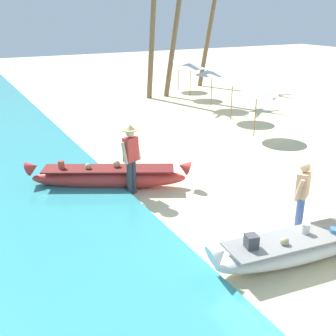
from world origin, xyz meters
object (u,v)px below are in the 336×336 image
at_px(boat_white_foreground, 300,246).
at_px(boat_red_midground, 109,177).
at_px(person_vendor_hatted, 131,155).
at_px(person_tourist_customer, 302,194).
at_px(palm_tree_mid_cluster, 214,3).

bearing_deg(boat_white_foreground, boat_red_midground, 111.71).
distance_m(boat_red_midground, person_vendor_hatted, 1.09).
distance_m(person_vendor_hatted, person_tourist_customer, 4.31).
bearing_deg(palm_tree_mid_cluster, person_vendor_hatted, -130.38).
relative_size(boat_white_foreground, person_vendor_hatted, 2.15).
height_order(boat_red_midground, person_vendor_hatted, person_vendor_hatted).
height_order(person_vendor_hatted, person_tourist_customer, person_vendor_hatted).
bearing_deg(person_tourist_customer, boat_red_midground, 122.42).
xyz_separation_m(person_vendor_hatted, person_tourist_customer, (2.32, -3.63, -0.15)).
distance_m(boat_white_foreground, palm_tree_mid_cluster, 20.79).
distance_m(person_vendor_hatted, palm_tree_mid_cluster, 17.97).
xyz_separation_m(person_vendor_hatted, palm_tree_mid_cluster, (11.38, 13.37, 3.83)).
relative_size(person_tourist_customer, palm_tree_mid_cluster, 0.27).
bearing_deg(boat_red_midground, person_vendor_hatted, -58.73).
bearing_deg(boat_red_midground, palm_tree_mid_cluster, 47.23).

